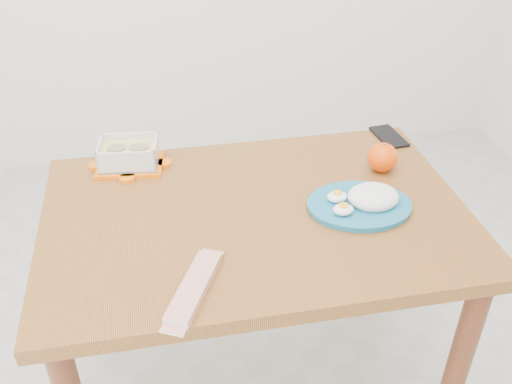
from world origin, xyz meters
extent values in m
cube|color=olive|center=(0.11, 0.14, 0.73)|extent=(1.11, 0.75, 0.04)
cylinder|color=maroon|center=(0.61, -0.16, 0.35)|extent=(0.06, 0.06, 0.71)
cylinder|color=maroon|center=(-0.38, 0.43, 0.35)|extent=(0.06, 0.06, 0.71)
cylinder|color=maroon|center=(0.59, 0.45, 0.35)|extent=(0.06, 0.06, 0.71)
cube|color=#FB6907|center=(-0.21, 0.42, 0.76)|extent=(0.20, 0.16, 0.01)
cube|color=silver|center=(-0.21, 0.42, 0.79)|extent=(0.17, 0.13, 0.07)
cube|color=tan|center=(-0.21, 0.42, 0.79)|extent=(0.16, 0.12, 0.04)
cylinder|color=#938660|center=(-0.24, 0.42, 0.80)|extent=(0.06, 0.06, 0.02)
cylinder|color=#938660|center=(-0.18, 0.41, 0.80)|extent=(0.06, 0.06, 0.02)
sphere|color=#F84B04|center=(0.50, 0.27, 0.79)|extent=(0.08, 0.08, 0.08)
cylinder|color=#186588|center=(0.38, 0.10, 0.76)|extent=(0.29, 0.29, 0.02)
ellipsoid|color=white|center=(0.42, 0.10, 0.79)|extent=(0.14, 0.13, 0.06)
ellipsoid|color=white|center=(0.32, 0.12, 0.78)|extent=(0.06, 0.05, 0.03)
ellipsoid|color=white|center=(0.32, 0.07, 0.78)|extent=(0.06, 0.05, 0.03)
cube|color=#B42109|center=(-0.07, -0.13, 0.76)|extent=(0.14, 0.22, 0.02)
cube|color=black|center=(0.59, 0.45, 0.75)|extent=(0.09, 0.15, 0.01)
camera|label=1|loc=(-0.09, -1.03, 1.62)|focal=40.00mm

